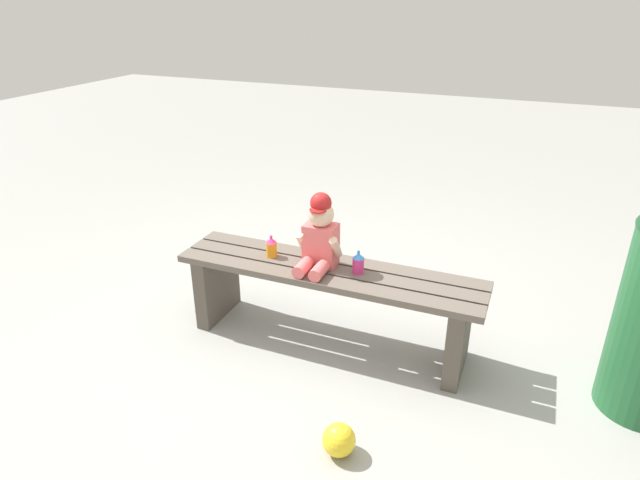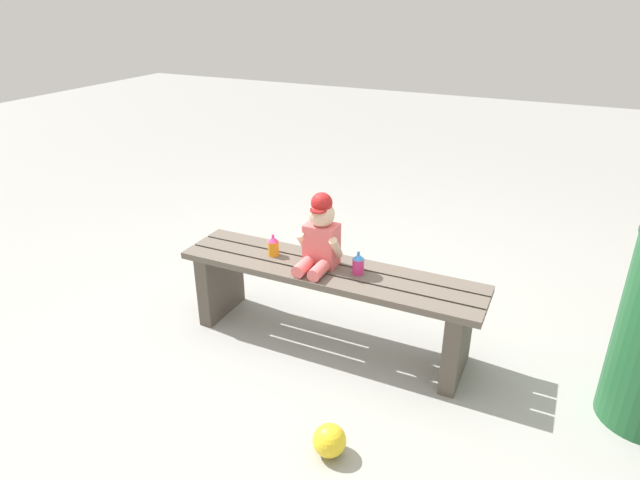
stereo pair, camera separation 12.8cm
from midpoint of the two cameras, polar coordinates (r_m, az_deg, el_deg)
name	(u,v)px [view 2 (the right image)]	position (r m, az deg, el deg)	size (l,w,h in m)	color
ground_plane	(328,340)	(3.12, 2.05, -10.43)	(16.00, 16.00, 0.00)	#999993
park_bench	(329,292)	(2.95, 2.14, -5.46)	(1.65, 0.37, 0.46)	#60564C
child_figure	(320,235)	(2.83, 1.31, 0.48)	(0.23, 0.27, 0.40)	#E56666
sippy_cup_left	(273,246)	(3.00, -3.68, -0.60)	(0.06, 0.06, 0.12)	orange
sippy_cup_right	(358,263)	(2.81, 5.32, -2.47)	(0.06, 0.06, 0.12)	#E5337F
toy_ball	(329,440)	(2.44, 2.59, -20.22)	(0.14, 0.14, 0.14)	yellow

